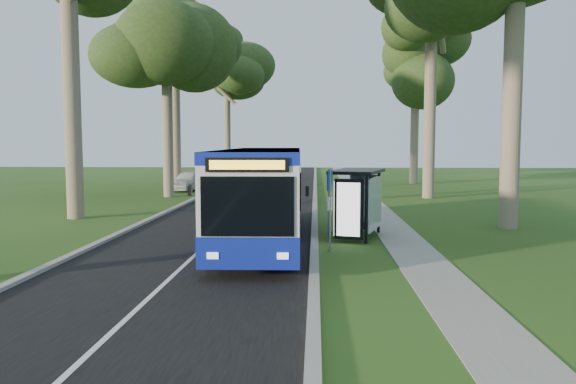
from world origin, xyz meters
The scene contains 16 objects.
ground centered at (0.00, 0.00, 0.00)m, with size 120.00×120.00×0.00m, color #284916.
road centered at (-3.50, 10.00, 0.01)m, with size 7.00×100.00×0.02m, color black.
kerb_east centered at (0.00, 10.00, 0.06)m, with size 0.25×100.00×0.12m, color #9E9B93.
kerb_west centered at (-7.00, 10.00, 0.06)m, with size 0.25×100.00×0.12m, color #9E9B93.
centre_line centered at (-3.50, 10.00, 0.02)m, with size 0.12×100.00×0.01m, color white.
footpath centered at (3.00, 10.00, 0.01)m, with size 1.50×100.00×0.02m, color gray.
bus centered at (-1.72, 2.65, 1.60)m, with size 2.78×11.72×3.09m.
bus_stop_sign centered at (0.46, 1.09, 1.57)m, with size 0.18×0.34×2.51m.
bus_shelter centered at (1.62, 3.22, 1.66)m, with size 2.21×3.07×2.37m.
litter_bin centered at (1.61, 7.57, 0.49)m, with size 0.56×0.56×0.98m.
car_white centered at (-8.71, 22.44, 0.71)m, with size 1.67×4.15×1.41m, color silver.
car_silver centered at (-8.00, 28.41, 0.70)m, with size 1.48×4.25×1.40m, color #AEB1B6.
tree_west_c centered at (-9.00, 18.00, 9.73)m, with size 5.20×5.20×13.12m.
tree_west_d centered at (-11.00, 28.00, 13.26)m, with size 5.20×5.20×17.95m.
tree_west_e centered at (-8.50, 38.00, 10.07)m, with size 5.20×5.20×13.58m.
tree_east_d centered at (8.00, 30.00, 10.52)m, with size 5.20×5.20×14.19m.
Camera 1 is at (0.02, -15.98, 3.30)m, focal length 35.00 mm.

